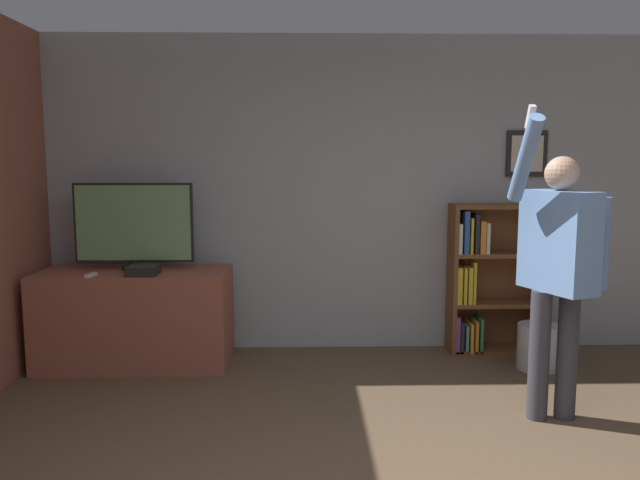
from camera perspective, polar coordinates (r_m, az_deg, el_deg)
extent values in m
cube|color=#9EA3A8|center=(5.42, 2.77, 4.15)|extent=(7.17, 0.06, 2.70)
cube|color=black|center=(5.68, 18.37, 7.50)|extent=(0.35, 0.02, 0.39)
cube|color=beige|center=(5.67, 18.42, 7.50)|extent=(0.27, 0.01, 0.31)
cube|color=#93513D|center=(5.28, -16.50, -6.83)|extent=(1.50, 0.66, 0.77)
cylinder|color=black|center=(5.25, -16.49, -2.43)|extent=(0.22, 0.22, 0.03)
cylinder|color=black|center=(5.25, -16.51, -2.00)|extent=(0.06, 0.06, 0.05)
cube|color=black|center=(5.21, -16.64, 1.53)|extent=(0.94, 0.04, 0.64)
cube|color=#6B9360|center=(5.18, -16.71, 1.50)|extent=(0.91, 0.01, 0.60)
cube|color=black|center=(5.00, -15.87, -2.67)|extent=(0.23, 0.23, 0.07)
cube|color=white|center=(5.05, -20.20, -3.02)|extent=(0.06, 0.14, 0.02)
cube|color=brown|center=(5.45, 11.98, -3.50)|extent=(0.04, 0.28, 1.28)
cube|color=brown|center=(5.67, 19.53, -3.34)|extent=(0.04, 0.28, 1.28)
cube|color=brown|center=(5.68, 15.44, -3.18)|extent=(0.80, 0.01, 1.28)
cube|color=brown|center=(5.70, 15.61, -9.59)|extent=(0.73, 0.28, 0.04)
cube|color=brown|center=(5.59, 15.76, -5.58)|extent=(0.73, 0.28, 0.04)
cube|color=brown|center=(5.52, 15.91, -1.25)|extent=(0.73, 0.28, 0.04)
cube|color=brown|center=(5.47, 16.07, 2.99)|extent=(0.73, 0.28, 0.04)
cube|color=#7A3889|center=(5.53, 12.30, -8.33)|extent=(0.03, 0.20, 0.31)
cube|color=#232328|center=(5.55, 12.63, -8.48)|extent=(0.03, 0.23, 0.27)
cube|color=#5B8E99|center=(5.58, 13.01, -8.58)|extent=(0.02, 0.26, 0.24)
cube|color=gold|center=(5.59, 13.44, -8.53)|extent=(0.02, 0.25, 0.25)
cube|color=orange|center=(5.58, 13.90, -8.43)|extent=(0.03, 0.21, 0.27)
cube|color=#338447|center=(5.60, 14.28, -8.28)|extent=(0.02, 0.24, 0.30)
cube|color=gold|center=(5.44, 12.42, -3.96)|extent=(0.04, 0.23, 0.31)
cube|color=gold|center=(5.47, 12.86, -3.92)|extent=(0.02, 0.26, 0.31)
cube|color=gold|center=(5.47, 13.33, -3.92)|extent=(0.03, 0.24, 0.31)
cube|color=gold|center=(5.46, 13.73, -3.71)|extent=(0.02, 0.21, 0.36)
cube|color=beige|center=(5.39, 12.45, 0.21)|extent=(0.03, 0.25, 0.25)
cube|color=#2D569E|center=(5.37, 13.07, 0.73)|extent=(0.04, 0.20, 0.36)
cube|color=gold|center=(5.39, 13.50, 0.43)|extent=(0.02, 0.20, 0.30)
cube|color=#232328|center=(5.40, 13.94, 0.62)|extent=(0.03, 0.22, 0.33)
cube|color=orange|center=(5.42, 14.43, 0.30)|extent=(0.04, 0.21, 0.27)
cube|color=beige|center=(5.43, 14.84, 0.23)|extent=(0.03, 0.22, 0.26)
cylinder|color=#383842|center=(4.26, 19.40, -9.90)|extent=(0.13, 0.13, 0.84)
cylinder|color=#383842|center=(4.33, 21.66, -9.74)|extent=(0.13, 0.13, 0.84)
cube|color=#6B93D1|center=(4.14, 21.00, -0.10)|extent=(0.39, 0.54, 0.63)
sphere|color=tan|center=(4.11, 21.27, 5.70)|extent=(0.21, 0.21, 0.21)
cylinder|color=#6B93D1|center=(4.26, 24.38, -0.28)|extent=(0.09, 0.09, 0.58)
cylinder|color=#6B93D1|center=(3.91, 18.26, 7.02)|extent=(0.09, 0.40, 0.52)
cube|color=white|center=(3.86, 18.70, 10.60)|extent=(0.04, 0.09, 0.14)
cylinder|color=#B7B7BC|center=(5.30, 19.32, -9.20)|extent=(0.33, 0.33, 0.36)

